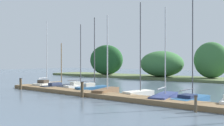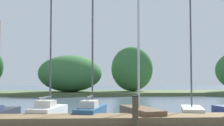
{
  "view_description": "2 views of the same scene",
  "coord_description": "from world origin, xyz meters",
  "px_view_note": "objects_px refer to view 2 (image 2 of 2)",
  "views": [
    {
      "loc": [
        10.21,
        -2.99,
        3.03
      ],
      "look_at": [
        -3.7,
        14.65,
        2.89
      ],
      "focal_mm": 39.25,
      "sensor_mm": 36.0,
      "label": 1
    },
    {
      "loc": [
        -6.16,
        -0.61,
        2.04
      ],
      "look_at": [
        -5.34,
        13.88,
        2.79
      ],
      "focal_mm": 47.19,
      "sensor_mm": 36.0,
      "label": 2
    }
  ],
  "objects_px": {
    "sailboat_2": "(49,109)",
    "sailboat_4": "(140,111)",
    "sailboat_5": "(192,109)",
    "sailboat_3": "(92,109)",
    "mooring_piling_1": "(135,111)"
  },
  "relations": [
    {
      "from": "sailboat_5",
      "to": "sailboat_3",
      "type": "bearing_deg",
      "value": 105.02
    },
    {
      "from": "sailboat_3",
      "to": "mooring_piling_1",
      "type": "xyz_separation_m",
      "value": [
        1.85,
        -3.38,
        0.25
      ]
    },
    {
      "from": "mooring_piling_1",
      "to": "sailboat_4",
      "type": "bearing_deg",
      "value": 77.66
    },
    {
      "from": "sailboat_2",
      "to": "sailboat_4",
      "type": "bearing_deg",
      "value": -90.03
    },
    {
      "from": "sailboat_4",
      "to": "sailboat_5",
      "type": "bearing_deg",
      "value": -87.71
    },
    {
      "from": "sailboat_4",
      "to": "sailboat_5",
      "type": "relative_size",
      "value": 0.89
    },
    {
      "from": "sailboat_2",
      "to": "mooring_piling_1",
      "type": "distance_m",
      "value": 5.54
    },
    {
      "from": "sailboat_2",
      "to": "sailboat_4",
      "type": "distance_m",
      "value": 4.81
    },
    {
      "from": "sailboat_3",
      "to": "sailboat_5",
      "type": "relative_size",
      "value": 0.91
    },
    {
      "from": "sailboat_2",
      "to": "mooring_piling_1",
      "type": "xyz_separation_m",
      "value": [
        4.12,
        -3.7,
        0.27
      ]
    },
    {
      "from": "sailboat_2",
      "to": "sailboat_5",
      "type": "relative_size",
      "value": 0.86
    },
    {
      "from": "sailboat_4",
      "to": "mooring_piling_1",
      "type": "xyz_separation_m",
      "value": [
        -0.57,
        -2.6,
        0.26
      ]
    },
    {
      "from": "sailboat_4",
      "to": "sailboat_2",
      "type": "bearing_deg",
      "value": 63.07
    },
    {
      "from": "sailboat_3",
      "to": "sailboat_4",
      "type": "bearing_deg",
      "value": -95.31
    },
    {
      "from": "mooring_piling_1",
      "to": "sailboat_2",
      "type": "bearing_deg",
      "value": 138.08
    }
  ]
}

